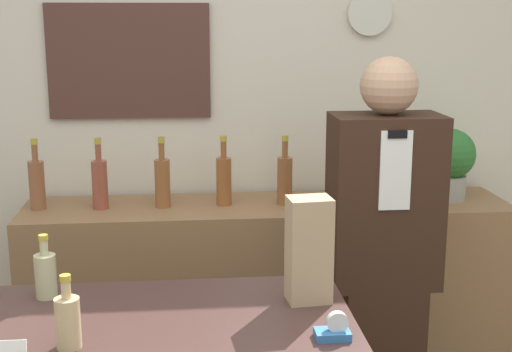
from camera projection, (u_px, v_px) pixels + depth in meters
back_wall at (221, 108)px, 3.41m from camera, size 5.20×0.09×2.70m
back_shelf at (268, 302)px, 3.34m from camera, size 2.20×0.46×0.95m
shopkeeper at (382, 269)px, 2.78m from camera, size 0.41×0.26×1.64m
potted_plant at (449, 160)px, 3.28m from camera, size 0.23×0.23×0.33m
paper_bag at (309, 250)px, 2.04m from camera, size 0.13×0.11×0.31m
tape_dispenser at (334, 330)px, 1.82m from camera, size 0.09×0.06×0.07m
price_card_right at (7, 352)px, 1.69m from camera, size 0.09×0.02×0.06m
counter_bottle_3 at (46, 274)px, 2.08m from camera, size 0.06×0.06×0.19m
counter_bottle_4 at (68, 321)px, 1.76m from camera, size 0.06×0.06×0.19m
shelf_bottle_0 at (37, 183)px, 3.12m from camera, size 0.07×0.07×0.32m
shelf_bottle_1 at (100, 182)px, 3.13m from camera, size 0.07×0.07×0.32m
shelf_bottle_2 at (162, 181)px, 3.16m from camera, size 0.07×0.07×0.32m
shelf_bottle_3 at (224, 179)px, 3.19m from camera, size 0.07×0.07×0.32m
shelf_bottle_4 at (285, 179)px, 3.20m from camera, size 0.07×0.07×0.32m
shelf_bottle_5 at (343, 176)px, 3.25m from camera, size 0.07×0.07×0.32m
shelf_bottle_6 at (402, 175)px, 3.27m from camera, size 0.07×0.07×0.32m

